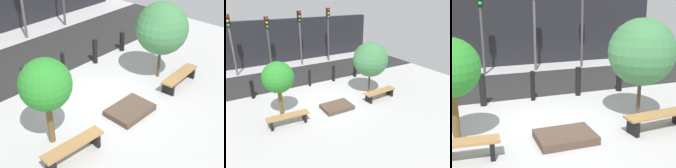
% 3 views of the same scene
% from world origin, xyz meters
% --- Properties ---
extents(ground_plane, '(18.00, 18.00, 0.00)m').
position_xyz_m(ground_plane, '(0.00, 0.00, 0.00)').
color(ground_plane, '#ADADAD').
extents(road_strip, '(18.00, 3.72, 0.01)m').
position_xyz_m(road_strip, '(0.00, 4.51, 0.01)').
color(road_strip, '#262626').
rests_on(road_strip, ground).
extents(building_facade, '(16.20, 0.50, 3.39)m').
position_xyz_m(building_facade, '(0.00, 8.33, 1.69)').
color(building_facade, black).
rests_on(building_facade, ground).
extents(bench_left, '(1.81, 0.51, 0.47)m').
position_xyz_m(bench_left, '(-2.50, -1.08, 0.34)').
color(bench_left, black).
rests_on(bench_left, ground).
extents(bench_right, '(1.90, 0.57, 0.47)m').
position_xyz_m(bench_right, '(2.50, -1.08, 0.34)').
color(bench_right, black).
rests_on(bench_right, ground).
extents(planter_bed, '(1.43, 1.02, 0.20)m').
position_xyz_m(planter_bed, '(0.00, -0.88, 0.10)').
color(planter_bed, '#4C3C2F').
rests_on(planter_bed, ground).
extents(tree_behind_left_bench, '(1.38, 1.38, 2.56)m').
position_xyz_m(tree_behind_left_bench, '(-2.50, -0.14, 1.85)').
color(tree_behind_left_bench, brown).
rests_on(tree_behind_left_bench, ground).
extents(tree_behind_right_bench, '(1.87, 1.87, 2.87)m').
position_xyz_m(tree_behind_right_bench, '(2.50, -0.14, 1.93)').
color(tree_behind_right_bench, '#4D3C31').
rests_on(tree_behind_right_bench, ground).
extents(bollard_far_left, '(0.20, 0.20, 0.98)m').
position_xyz_m(bollard_far_left, '(-3.30, 2.40, 0.49)').
color(bollard_far_left, black).
rests_on(bollard_far_left, ground).
extents(bollard_left, '(0.21, 0.21, 1.05)m').
position_xyz_m(bollard_left, '(-1.65, 2.40, 0.53)').
color(bollard_left, black).
rests_on(bollard_left, ground).
extents(bollard_center, '(0.15, 0.15, 1.01)m').
position_xyz_m(bollard_center, '(0.00, 2.40, 0.50)').
color(bollard_center, black).
rests_on(bollard_center, ground).
extents(bollard_right, '(0.19, 0.19, 1.02)m').
position_xyz_m(bollard_right, '(1.65, 2.40, 0.51)').
color(bollard_right, black).
rests_on(bollard_right, ground).
extents(bollard_far_right, '(0.22, 0.22, 0.85)m').
position_xyz_m(bollard_far_right, '(3.30, 2.40, 0.43)').
color(bollard_far_right, black).
rests_on(bollard_far_right, ground).
extents(traffic_light_west, '(0.28, 0.27, 4.01)m').
position_xyz_m(traffic_light_west, '(-3.55, 6.65, 2.75)').
color(traffic_light_west, '#5A5A5A').
rests_on(traffic_light_west, ground).
extents(traffic_light_mid_west, '(0.28, 0.27, 3.77)m').
position_xyz_m(traffic_light_mid_west, '(-1.18, 6.65, 2.60)').
color(traffic_light_mid_west, '#484848').
rests_on(traffic_light_mid_west, ground).
extents(traffic_light_mid_east, '(0.28, 0.27, 4.06)m').
position_xyz_m(traffic_light_mid_east, '(1.18, 6.65, 2.79)').
color(traffic_light_mid_east, '#5A5A5A').
rests_on(traffic_light_mid_east, ground).
extents(traffic_light_east, '(0.28, 0.27, 4.19)m').
position_xyz_m(traffic_light_east, '(3.55, 6.65, 2.87)').
color(traffic_light_east, '#484848').
rests_on(traffic_light_east, ground).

